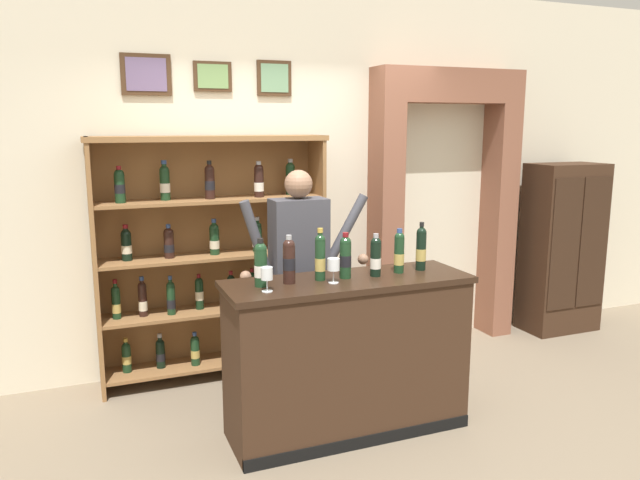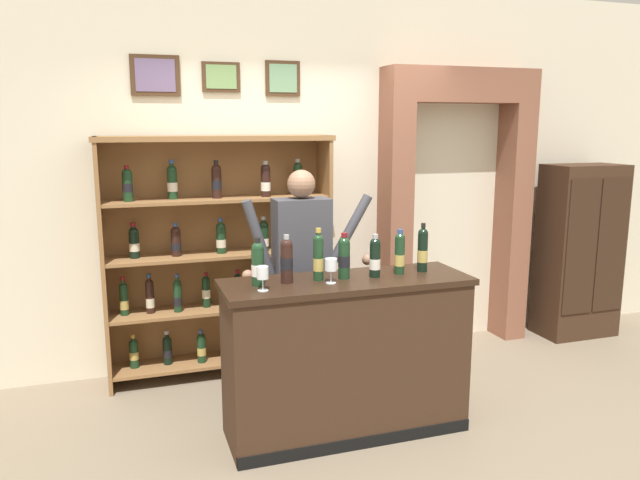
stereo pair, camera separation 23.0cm
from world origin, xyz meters
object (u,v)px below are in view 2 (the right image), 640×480
Objects in this scene: wine_glass_center at (263,274)px; tasting_bottle_grappa at (318,257)px; tasting_counter at (346,357)px; tasting_bottle_chianti at (287,260)px; wine_glass_right at (331,266)px; wine_shelf at (219,251)px; tasting_bottle_super_tuscan at (423,250)px; tasting_bottle_brunello at (258,263)px; side_cabinet at (579,251)px; shopkeeper at (302,262)px; tasting_bottle_bianco at (344,256)px; tasting_bottle_prosecco at (400,253)px; tasting_bottle_rosso at (375,257)px.

tasting_bottle_grappa is at bearing 19.47° from wine_glass_center.
tasting_bottle_grappa is at bearing 168.56° from tasting_counter.
tasting_bottle_chianti is 0.28m from wine_glass_right.
wine_shelf is 5.88× the size of tasting_bottle_super_tuscan.
tasting_bottle_brunello reaches higher than wine_glass_right.
wine_glass_right is (-0.68, -0.10, -0.04)m from tasting_bottle_super_tuscan.
side_cabinet is at bearing 19.74° from wine_glass_center.
tasting_bottle_super_tuscan is at bearing 0.56° from tasting_bottle_brunello.
tasting_bottle_chianti is (-0.26, -0.53, 0.15)m from shopkeeper.
wine_glass_right is (-0.12, -0.09, -0.03)m from tasting_bottle_bianco.
tasting_bottle_super_tuscan is (1.16, -1.20, 0.17)m from wine_shelf.
tasting_bottle_super_tuscan is 1.13m from wine_glass_center.
shopkeeper is 0.87m from tasting_bottle_super_tuscan.
tasting_bottle_grappa reaches higher than wine_glass_right.
shopkeeper is at bearing 84.45° from tasting_bottle_grappa.
tasting_bottle_grappa is at bearing -0.02° from tasting_bottle_chianti.
tasting_bottle_prosecco is at bearing -50.78° from wine_shelf.
wine_glass_center is (-0.39, -0.14, -0.05)m from tasting_bottle_grappa.
tasting_bottle_brunello is at bearing 179.78° from tasting_bottle_bianco.
side_cabinet is 5.42× the size of tasting_bottle_chianti.
tasting_bottle_super_tuscan is at bearing 0.20° from tasting_bottle_chianti.
tasting_bottle_grappa reaches higher than tasting_counter.
wine_glass_right is (-0.32, -0.06, -0.02)m from tasting_bottle_rosso.
wine_shelf reaches higher than tasting_bottle_prosecco.
wine_shelf reaches higher than tasting_bottle_brunello.
tasting_counter is 5.42× the size of tasting_bottle_bianco.
wine_shelf is 1.13× the size of shopkeeper.
tasting_bottle_grappa is 0.42m from wine_glass_center.
tasting_bottle_rosso is (0.37, -0.04, -0.02)m from tasting_bottle_grappa.
shopkeeper is at bearing 102.15° from tasting_bottle_bianco.
tasting_counter is 10.21× the size of wine_glass_right.
tasting_bottle_grappa is at bearing 173.93° from tasting_bottle_rosso.
tasting_bottle_chianti is (-0.38, 0.04, 0.66)m from tasting_counter.
tasting_bottle_bianco is (0.12, -0.54, 0.14)m from shopkeeper.
wine_shelf is 1.24m from tasting_bottle_chianti.
shopkeeper reaches higher than wine_glass_right.
side_cabinet is 10.46× the size of wine_glass_right.
tasting_bottle_rosso is 0.19m from tasting_bottle_prosecco.
tasting_bottle_rosso is 0.85× the size of tasting_bottle_super_tuscan.
tasting_bottle_chianti is at bearing -179.80° from tasting_bottle_super_tuscan.
tasting_bottle_chianti is (0.18, 0.01, 0.01)m from tasting_bottle_brunello.
tasting_bottle_brunello is 0.56m from tasting_bottle_bianco.
tasting_bottle_brunello is at bearing -162.25° from side_cabinet.
shopkeeper is at bearing 132.96° from tasting_bottle_prosecco.
tasting_bottle_super_tuscan reaches higher than tasting_bottle_prosecco.
tasting_bottle_bianco is 0.90× the size of tasting_bottle_super_tuscan.
tasting_bottle_prosecco is at bearing 4.14° from tasting_counter.
tasting_bottle_brunello is at bearing 89.53° from wine_glass_center.
tasting_bottle_bianco is (0.17, -0.01, -0.01)m from tasting_bottle_grappa.
tasting_bottle_bianco is at bearing -63.58° from wine_shelf.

